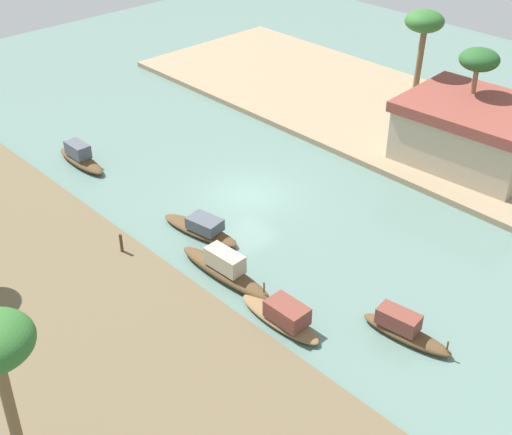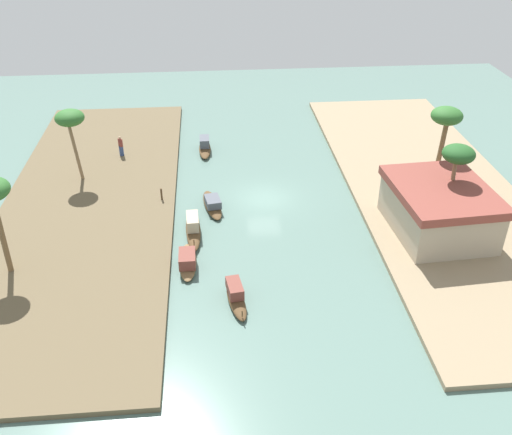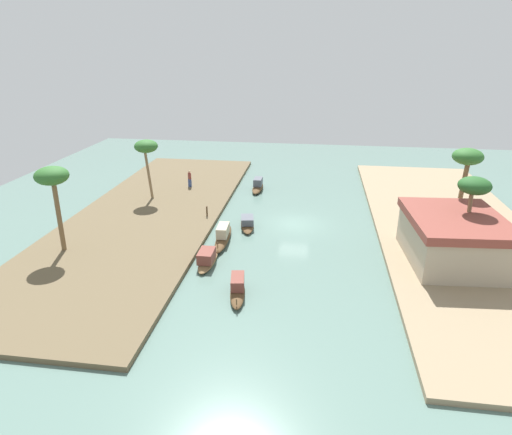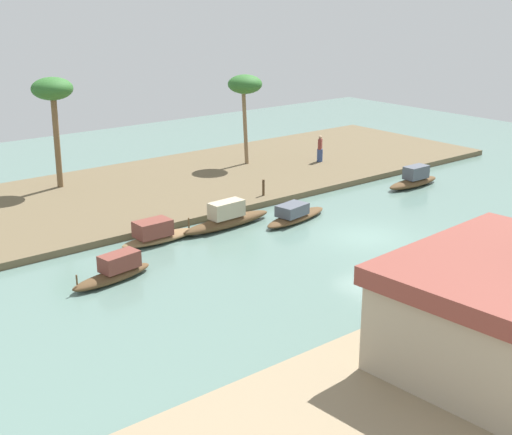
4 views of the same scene
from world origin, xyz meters
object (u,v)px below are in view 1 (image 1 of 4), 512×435
at_px(sampan_near_left_bank, 80,157).
at_px(mooring_post, 121,243).
at_px(sampan_midstream, 201,228).
at_px(palm_tree_right_short, 479,63).
at_px(sampan_with_tall_canopy, 403,329).
at_px(riverside_building, 473,132).
at_px(sampan_downstream_large, 283,316).
at_px(palm_tree_right_tall, 424,27).
at_px(sampan_open_hull, 225,269).

xyz_separation_m(sampan_near_left_bank, mooring_post, (8.92, -3.27, 0.35)).
bearing_deg(sampan_midstream, palm_tree_right_short, 66.44).
relative_size(sampan_with_tall_canopy, riverside_building, 0.48).
relative_size(sampan_downstream_large, palm_tree_right_tall, 0.59).
xyz_separation_m(sampan_with_tall_canopy, palm_tree_right_tall, (-10.85, 15.55, 5.79)).
relative_size(sampan_near_left_bank, mooring_post, 4.53).
xyz_separation_m(sampan_open_hull, riverside_building, (1.61, 16.41, 1.57)).
bearing_deg(sampan_midstream, sampan_with_tall_canopy, -4.13).
bearing_deg(riverside_building, palm_tree_right_tall, 157.92).
xyz_separation_m(sampan_open_hull, palm_tree_right_short, (0.62, 17.47, 4.89)).
bearing_deg(sampan_midstream, sampan_open_hull, -33.16).
xyz_separation_m(sampan_open_hull, palm_tree_right_tall, (-3.39, 18.04, 5.75)).
distance_m(sampan_open_hull, palm_tree_right_tall, 19.24).
xyz_separation_m(sampan_downstream_large, mooring_post, (-8.04, -2.03, 0.36)).
bearing_deg(palm_tree_right_tall, mooring_post, -92.44).
xyz_separation_m(sampan_near_left_bank, sampan_with_tall_canopy, (20.63, 1.57, -0.01)).
relative_size(sampan_near_left_bank, sampan_midstream, 0.91).
relative_size(sampan_midstream, riverside_building, 0.57).
bearing_deg(riverside_building, sampan_midstream, -111.88).
bearing_deg(mooring_post, sampan_near_left_bank, 159.85).
bearing_deg(palm_tree_right_short, palm_tree_right_tall, 171.95).
distance_m(sampan_midstream, sampan_downstream_large, 7.23).
bearing_deg(palm_tree_right_tall, sampan_with_tall_canopy, -55.10).
height_order(sampan_near_left_bank, mooring_post, mooring_post).
distance_m(mooring_post, palm_tree_right_tall, 21.11).
bearing_deg(sampan_open_hull, riverside_building, 81.96).
relative_size(sampan_near_left_bank, sampan_open_hull, 0.77).
height_order(mooring_post, palm_tree_right_tall, palm_tree_right_tall).
height_order(sampan_downstream_large, palm_tree_right_short, palm_tree_right_short).
height_order(sampan_open_hull, palm_tree_right_short, palm_tree_right_short).
bearing_deg(mooring_post, sampan_downstream_large, 14.15).
bearing_deg(riverside_building, palm_tree_right_short, 128.80).
bearing_deg(sampan_midstream, sampan_near_left_bank, 172.61).
bearing_deg(sampan_near_left_bank, palm_tree_right_short, 50.45).
relative_size(sampan_midstream, mooring_post, 4.96).
height_order(sampan_midstream, mooring_post, mooring_post).
bearing_deg(riverside_building, sampan_near_left_bank, -137.64).
bearing_deg(sampan_near_left_bank, palm_tree_right_tall, 60.51).
distance_m(sampan_open_hull, riverside_building, 16.56).
bearing_deg(sampan_near_left_bank, mooring_post, -19.88).
distance_m(sampan_with_tall_canopy, sampan_midstream, 10.76).
xyz_separation_m(sampan_open_hull, sampan_with_tall_canopy, (7.46, 2.49, -0.04)).
bearing_deg(sampan_open_hull, palm_tree_right_tall, 98.20).
distance_m(mooring_post, palm_tree_right_short, 20.92).
bearing_deg(sampan_open_hull, sampan_with_tall_canopy, 16.05).
distance_m(palm_tree_right_short, riverside_building, 3.63).
relative_size(sampan_near_left_bank, sampan_with_tall_canopy, 1.08).
relative_size(palm_tree_right_short, riverside_building, 0.74).
relative_size(palm_tree_right_tall, palm_tree_right_short, 1.18).
bearing_deg(sampan_open_hull, sampan_midstream, 154.44).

